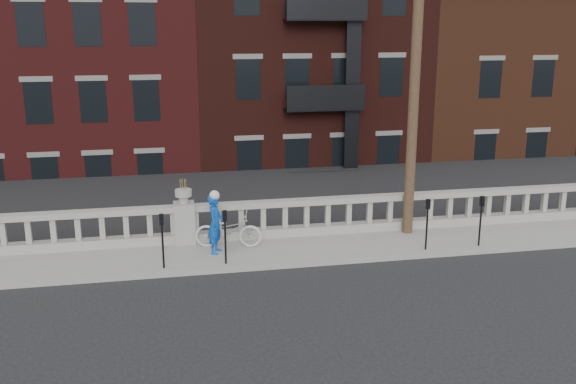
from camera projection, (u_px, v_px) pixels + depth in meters
ground at (194, 309)px, 13.59m from camera, size 120.00×120.00×0.00m
sidewalk at (187, 257)px, 16.42m from camera, size 32.00×2.20×0.15m
balustrade at (185, 225)px, 17.17m from camera, size 28.00×0.34×1.03m
planter_pedestal at (184, 218)px, 17.13m from camera, size 0.55×0.55×1.76m
lower_level at (179, 85)px, 34.88m from camera, size 80.00×44.00×20.80m
utility_pole at (416, 48)px, 16.84m from camera, size 1.60×0.28×10.00m
parking_meter_a at (162, 235)px, 15.27m from camera, size 0.10×0.09×1.36m
parking_meter_b at (225, 231)px, 15.55m from camera, size 0.10×0.09×1.36m
parking_meter_c at (427, 218)px, 16.54m from camera, size 0.10×0.09×1.36m
parking_meter_d at (481, 215)px, 16.82m from camera, size 0.10×0.09×1.36m
bicycle at (228, 230)px, 16.84m from camera, size 1.84×0.95×0.92m
cyclist at (215, 224)px, 16.34m from camera, size 0.55×0.66×1.54m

